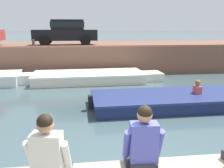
{
  "coord_description": "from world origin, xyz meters",
  "views": [
    {
      "loc": [
        -0.83,
        -3.32,
        2.72
      ],
      "look_at": [
        0.06,
        3.78,
        1.09
      ],
      "focal_mm": 40.0,
      "sensor_mm": 36.0,
      "label": 1
    }
  ],
  "objects": [
    {
      "name": "far_quay_wall",
      "position": [
        0.0,
        13.81,
        0.82
      ],
      "size": [
        60.0,
        6.0,
        1.64
      ],
      "primitive_type": "cube",
      "color": "brown",
      "rests_on": "ground"
    },
    {
      "name": "person_seated_left",
      "position": [
        -1.25,
        -0.5,
        1.16
      ],
      "size": [
        0.57,
        0.58,
        0.96
      ],
      "color": "#282833",
      "rests_on": "near_quay"
    },
    {
      "name": "ground_plane",
      "position": [
        0.0,
        5.41,
        0.0
      ],
      "size": [
        400.0,
        400.0,
        0.0
      ],
      "primitive_type": "plane",
      "color": "#3D5156"
    },
    {
      "name": "boat_moored_central_cream",
      "position": [
        -0.18,
        9.17,
        0.24
      ],
      "size": [
        6.64,
        2.38,
        0.49
      ],
      "color": "silver",
      "rests_on": "ground"
    },
    {
      "name": "far_wall_coping",
      "position": [
        0.0,
        10.93,
        1.68
      ],
      "size": [
        60.0,
        0.24,
        0.08
      ],
      "primitive_type": "cube",
      "color": "#925F4C",
      "rests_on": "far_quay_wall"
    },
    {
      "name": "car_left_inner_black",
      "position": [
        -1.67,
        12.65,
        2.48
      ],
      "size": [
        3.87,
        1.99,
        1.54
      ],
      "color": "black",
      "rests_on": "far_quay_wall"
    },
    {
      "name": "person_seated_right",
      "position": [
        -0.03,
        -0.33,
        1.16
      ],
      "size": [
        0.55,
        0.54,
        0.96
      ],
      "color": "#282833",
      "rests_on": "near_quay"
    },
    {
      "name": "mooring_bollard_mid",
      "position": [
        -3.41,
        11.06,
        1.88
      ],
      "size": [
        0.15,
        0.15,
        0.45
      ],
      "color": "#2D2B28",
      "rests_on": "far_quay_wall"
    },
    {
      "name": "motorboat_passing",
      "position": [
        2.64,
        4.75,
        0.22
      ],
      "size": [
        6.97,
        2.23,
        0.93
      ],
      "color": "navy",
      "rests_on": "ground"
    }
  ]
}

